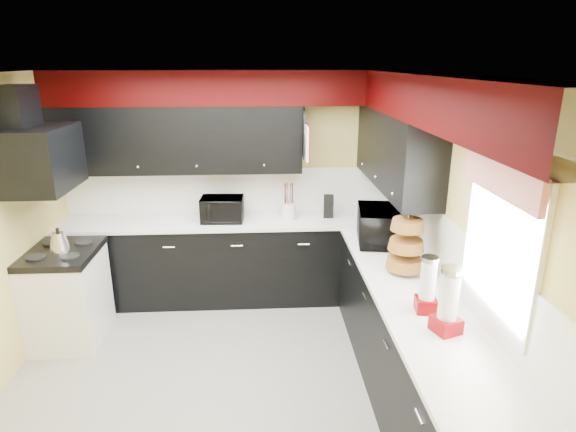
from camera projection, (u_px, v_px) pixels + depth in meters
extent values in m
plane|color=gray|center=(222.00, 379.00, 4.10)|extent=(3.60, 3.60, 0.00)
cube|color=#E0C666|center=(229.00, 185.00, 5.42)|extent=(3.60, 0.06, 2.50)
cube|color=#E0C666|center=(443.00, 238.00, 3.82)|extent=(0.06, 3.60, 2.50)
cube|color=white|center=(207.00, 74.00, 3.33)|extent=(3.60, 3.60, 0.06)
cube|color=black|center=(230.00, 261.00, 5.39)|extent=(3.60, 0.60, 0.90)
cube|color=black|center=(409.00, 348.00, 3.76)|extent=(0.60, 3.00, 0.90)
cube|color=white|center=(228.00, 221.00, 5.24)|extent=(3.62, 0.64, 0.04)
cube|color=white|center=(414.00, 294.00, 3.62)|extent=(0.64, 3.02, 0.04)
cube|color=white|center=(229.00, 191.00, 5.43)|extent=(3.60, 0.02, 0.50)
cube|color=white|center=(441.00, 245.00, 3.83)|extent=(0.02, 3.60, 0.50)
cube|color=black|center=(178.00, 139.00, 5.06)|extent=(2.60, 0.35, 0.70)
cube|color=black|center=(396.00, 149.00, 4.49)|extent=(0.35, 1.80, 0.70)
cube|color=black|center=(224.00, 88.00, 4.92)|extent=(3.60, 0.36, 0.35)
cube|color=black|center=(443.00, 101.00, 3.30)|extent=(0.36, 3.24, 0.35)
cube|color=white|center=(68.00, 298.00, 4.60)|extent=(0.60, 0.75, 0.86)
cube|color=black|center=(61.00, 253.00, 4.45)|extent=(0.62, 0.77, 0.06)
cube|color=black|center=(40.00, 158.00, 4.18)|extent=(0.50, 0.78, 0.55)
cube|color=black|center=(17.00, 109.00, 4.04)|extent=(0.24, 0.40, 0.40)
cube|color=red|center=(501.00, 179.00, 2.74)|extent=(0.04, 0.88, 0.20)
cube|color=white|center=(307.00, 143.00, 4.83)|extent=(0.03, 0.26, 0.35)
imported|color=black|center=(222.00, 209.00, 5.16)|extent=(0.46, 0.39, 0.26)
imported|color=black|center=(380.00, 225.00, 4.55)|extent=(0.48, 0.64, 0.32)
cylinder|color=silver|center=(289.00, 211.00, 5.24)|extent=(0.21, 0.21, 0.17)
cube|color=black|center=(328.00, 207.00, 5.28)|extent=(0.13, 0.16, 0.24)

